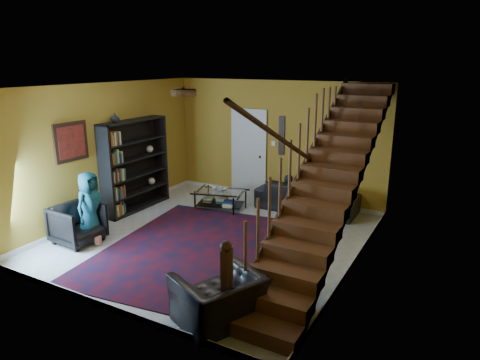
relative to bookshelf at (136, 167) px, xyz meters
The scene contains 21 objects.
floor 2.66m from the bookshelf, 14.01° to the right, with size 5.50×5.50×0.00m, color beige.
room 1.59m from the bookshelf, 34.27° to the left, with size 5.50×5.50×5.50m.
staircase 4.59m from the bookshelf, ahead, with size 0.95×5.02×3.18m.
bookshelf is the anchor object (origin of this frame).
door 2.73m from the bookshelf, 51.26° to the left, with size 0.82×0.05×2.05m, color silver.
framed_picture 1.70m from the bookshelf, 96.28° to the right, with size 0.04×0.74×0.74m, color maroon.
wall_hanging 3.38m from the bookshelf, 39.82° to the left, with size 0.14×0.03×0.90m, color black.
ceiling_fixture 3.30m from the bookshelf, 30.20° to the right, with size 0.40×0.40×0.10m, color #3F2814.
rug 3.02m from the bookshelf, 23.75° to the right, with size 3.43×3.92×0.02m, color #490D16.
sofa 3.84m from the bookshelf, 26.67° to the left, with size 2.19×0.86×0.64m, color black.
armchair_left 2.09m from the bookshelf, 79.79° to the right, with size 0.77×0.79×0.72m, color black.
armchair_right 4.88m from the bookshelf, 36.12° to the right, with size 1.01×0.88×0.66m, color black.
person_adult_a 3.50m from the bookshelf, 30.97° to the left, with size 0.44×0.29×1.21m, color black.
person_adult_b 4.13m from the bookshelf, 25.62° to the left, with size 0.57×0.44×1.17m, color black.
person_child 1.83m from the bookshelf, 75.38° to the right, with size 0.64×0.41×1.30m, color #1B5468.
coffee_table 2.00m from the bookshelf, 28.86° to the left, with size 1.19×0.90×0.41m.
cup_a 1.80m from the bookshelf, 32.15° to the left, with size 0.13×0.13×0.11m, color #999999.
cup_b 1.94m from the bookshelf, 31.31° to the left, with size 0.10×0.10×0.09m, color #999999.
bowl 1.98m from the bookshelf, 30.09° to the left, with size 0.22×0.22×0.05m, color #999999.
vase 1.24m from the bookshelf, 90.00° to the right, with size 0.18×0.18×0.19m, color #999999.
popcorn_bucket 2.22m from the bookshelf, 68.28° to the right, with size 0.13×0.13×0.15m, color red.
Camera 1 is at (4.04, -6.29, 3.21)m, focal length 32.00 mm.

